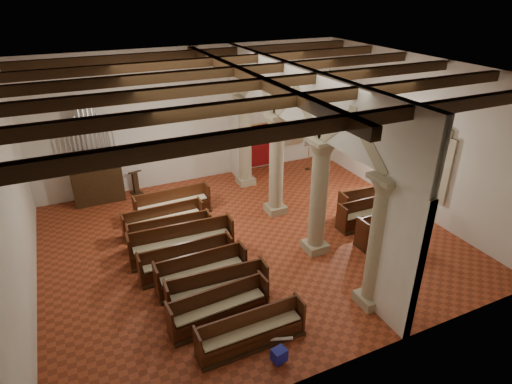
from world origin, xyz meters
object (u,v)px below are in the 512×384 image
at_px(aisle_pew_0, 385,233).
at_px(pipe_organ, 95,171).
at_px(nave_pew_0, 251,335).
at_px(lectern, 136,184).
at_px(processional_banner, 309,155).

bearing_deg(aisle_pew_0, pipe_organ, 137.85).
distance_m(pipe_organ, nave_pew_0, 10.36).
distance_m(nave_pew_0, aisle_pew_0, 6.74).
height_order(pipe_organ, lectern, pipe_organ).
relative_size(nave_pew_0, aisle_pew_0, 1.30).
bearing_deg(pipe_organ, lectern, -0.40).
xyz_separation_m(lectern, aisle_pew_0, (7.29, -7.61, -0.10)).
height_order(lectern, nave_pew_0, lectern).
xyz_separation_m(lectern, nave_pew_0, (0.99, -9.98, -0.16)).
bearing_deg(nave_pew_0, processional_banner, 51.16).
bearing_deg(aisle_pew_0, nave_pew_0, -160.67).
xyz_separation_m(processional_banner, nave_pew_0, (-7.25, -9.19, -0.44)).
xyz_separation_m(lectern, processional_banner, (8.24, -0.79, 0.28)).
bearing_deg(pipe_organ, aisle_pew_0, -40.81).
relative_size(processional_banner, aisle_pew_0, 0.97).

